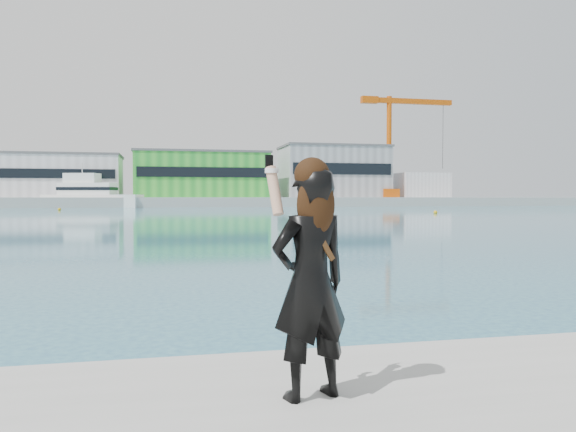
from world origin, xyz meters
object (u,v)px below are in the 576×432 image
motor_yacht (90,195)px  buoy_near (435,214)px  buoy_far (59,210)px  woman (310,276)px  dock_crane (394,143)px

motor_yacht → buoy_near: (48.31, -53.05, -2.52)m
buoy_near → buoy_far: 57.00m
buoy_far → woman: woman is taller
motor_yacht → buoy_far: size_ratio=39.95×
dock_crane → motor_yacht: bearing=-174.0°
buoy_near → woman: bearing=-117.8°
buoy_near → buoy_far: size_ratio=1.00×
dock_crane → motor_yacht: dock_crane is taller
dock_crane → buoy_near: (-19.93, -60.25, -15.07)m
dock_crane → woman: dock_crane is taller
motor_yacht → woman: (15.57, -115.01, -0.89)m
motor_yacht → woman: 116.06m
dock_crane → buoy_near: 65.22m
dock_crane → buoy_far: dock_crane is taller
motor_yacht → buoy_far: bearing=-76.9°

